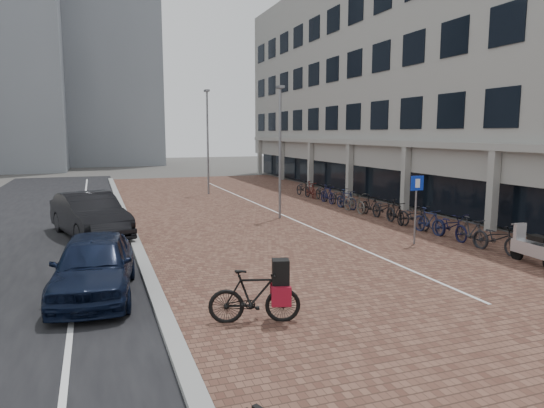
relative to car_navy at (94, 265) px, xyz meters
The scene contains 16 objects.
ground 6.61m from the car_navy, ahead, with size 140.00×140.00×0.00m, color #474442.
plaza_brick 14.00m from the car_navy, 52.56° to the left, with size 14.50×42.00×0.04m, color brown.
street_asphalt 11.40m from the car_navy, 102.69° to the left, with size 8.00×50.00×0.03m, color black.
curb 11.21m from the car_navy, 82.81° to the left, with size 0.35×42.00×0.14m, color gray.
lane_line 11.14m from the car_navy, 92.58° to the left, with size 0.12×44.00×0.00m, color white.
parking_line 14.12m from the car_navy, 51.91° to the left, with size 0.10×30.00×0.00m, color white.
office_building 25.80m from the car_navy, 37.80° to the left, with size 8.40×40.00×15.00m.
bg_towers 50.43m from the car_navy, 99.27° to the left, with size 33.00×23.00×32.00m.
car_navy is the anchor object (origin of this frame).
car_dark 7.61m from the car_navy, 90.96° to the left, with size 1.81×5.20×1.71m, color black.
hero_bike 4.41m from the car_navy, 43.81° to the right, with size 2.03×1.07×1.38m.
scooter_front 12.69m from the car_navy, ahead, with size 0.56×1.80×1.23m, color silver, non-canonical shape.
parking_sign 11.11m from the car_navy, 10.78° to the left, with size 0.52×0.09×2.51m.
lamp_near 12.34m from the car_navy, 47.12° to the left, with size 0.12×0.12×6.07m, color slate.
lamp_far 20.62m from the car_navy, 69.60° to the left, with size 0.12×0.12×6.68m, color slate.
bike_row 15.06m from the car_navy, 32.76° to the left, with size 1.20×18.11×1.05m.
Camera 1 is at (-6.39, -11.76, 4.02)m, focal length 32.75 mm.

